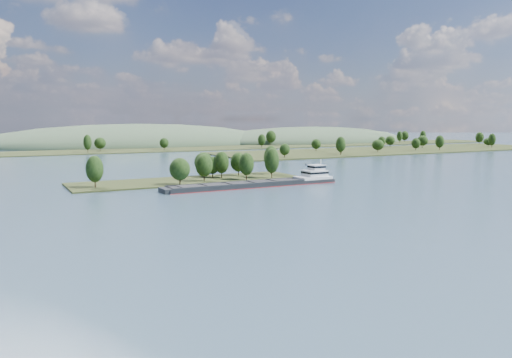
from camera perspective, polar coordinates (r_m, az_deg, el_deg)
ground at (r=162.44m, az=-0.24°, el=-2.59°), size 1800.00×1800.00×0.00m
tree_island at (r=218.13m, az=-5.79°, el=0.93°), size 100.00×33.12×14.76m
right_bank at (r=444.68m, az=15.71°, el=3.29°), size 320.00×90.00×15.07m
back_shoreline at (r=430.96m, az=-16.55°, el=3.13°), size 900.00×60.00×16.08m
hill_east at (r=595.40m, az=6.34°, el=4.25°), size 260.00×140.00×36.00m
hill_west at (r=539.62m, az=-13.46°, el=3.84°), size 320.00×160.00×44.00m
cargo_barge at (r=200.57m, az=0.97°, el=-0.42°), size 74.92×10.28×10.11m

